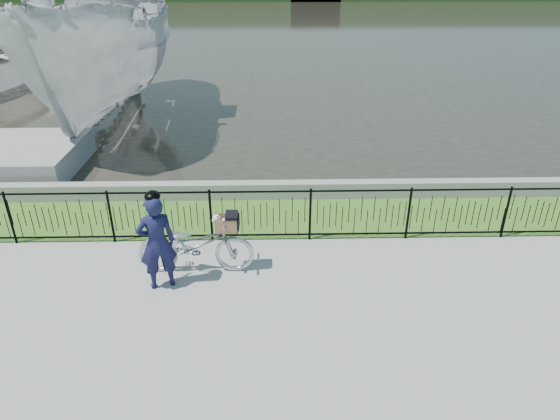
{
  "coord_description": "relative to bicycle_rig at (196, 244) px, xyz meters",
  "views": [
    {
      "loc": [
        0.18,
        -7.27,
        5.28
      ],
      "look_at": [
        0.38,
        1.0,
        1.0
      ],
      "focal_mm": 32.0,
      "sensor_mm": 36.0,
      "label": 1
    }
  ],
  "objects": [
    {
      "name": "boat_near",
      "position": [
        -4.17,
        9.46,
        1.74
      ],
      "size": [
        4.71,
        11.67,
        6.26
      ],
      "color": "silver",
      "rests_on": "water"
    },
    {
      "name": "quay_wall",
      "position": [
        1.16,
        3.08,
        -0.36
      ],
      "size": [
        60.0,
        0.3,
        0.4
      ],
      "primitive_type": "cube",
      "color": "gray",
      "rests_on": "ground"
    },
    {
      "name": "water",
      "position": [
        1.16,
        32.48,
        -0.56
      ],
      "size": [
        120.0,
        120.0,
        0.0
      ],
      "primitive_type": "plane",
      "color": "#2A2920",
      "rests_on": "ground"
    },
    {
      "name": "fence",
      "position": [
        1.16,
        1.08,
        0.01
      ],
      "size": [
        14.0,
        0.06,
        1.15
      ],
      "primitive_type": null,
      "color": "black",
      "rests_on": "ground"
    },
    {
      "name": "grass_strip",
      "position": [
        1.16,
        2.08,
        -0.56
      ],
      "size": [
        60.0,
        2.0,
        0.01
      ],
      "primitive_type": "cube",
      "color": "#3D6C21",
      "rests_on": "ground"
    },
    {
      "name": "cyclist",
      "position": [
        -0.59,
        -0.45,
        0.34
      ],
      "size": [
        0.75,
        0.62,
        1.83
      ],
      "color": "#141537",
      "rests_on": "ground"
    },
    {
      "name": "bicycle_rig",
      "position": [
        0.0,
        0.0,
        0.0
      ],
      "size": [
        2.12,
        0.74,
        1.2
      ],
      "color": "#B5BAC2",
      "rests_on": "ground"
    },
    {
      "name": "ground",
      "position": [
        1.16,
        -0.52,
        -0.56
      ],
      "size": [
        120.0,
        120.0,
        0.0
      ],
      "primitive_type": "plane",
      "color": "gray",
      "rests_on": "ground"
    }
  ]
}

